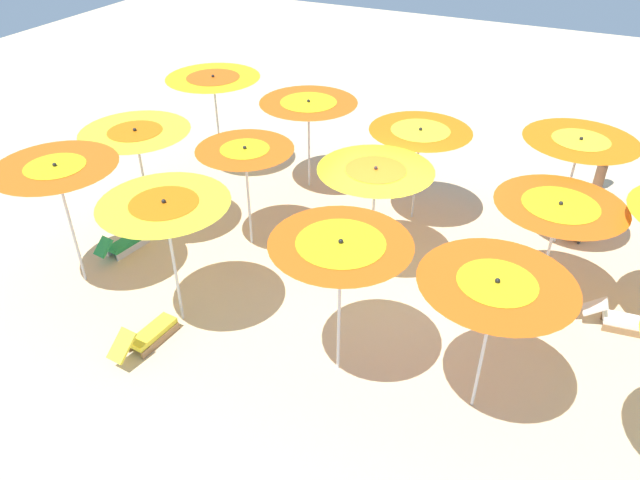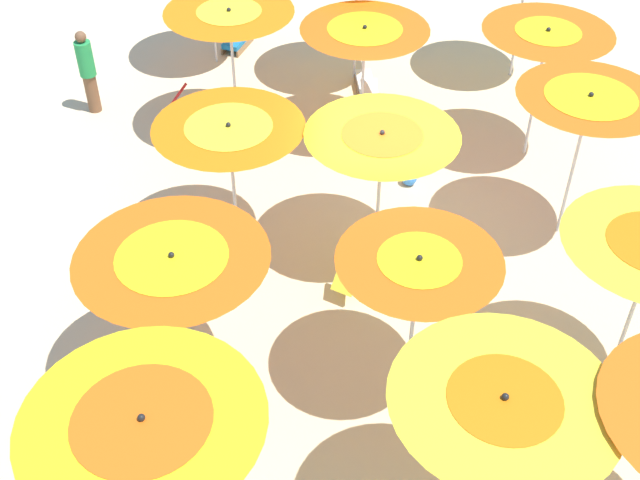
% 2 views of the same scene
% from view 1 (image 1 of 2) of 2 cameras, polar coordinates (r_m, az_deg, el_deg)
% --- Properties ---
extents(ground, '(41.30, 41.30, 0.04)m').
position_cam_1_polar(ground, '(11.79, 5.84, -3.56)').
color(ground, beige).
extents(beach_umbrella_0, '(2.14, 2.14, 2.51)m').
position_cam_1_polar(beach_umbrella_0, '(11.39, -23.66, 5.52)').
color(beach_umbrella_0, silver).
rests_on(beach_umbrella_0, ground).
extents(beach_umbrella_1, '(2.10, 2.10, 2.44)m').
position_cam_1_polar(beach_umbrella_1, '(9.77, -14.50, 2.68)').
color(beach_umbrella_1, silver).
rests_on(beach_umbrella_1, ground).
extents(beach_umbrella_2, '(2.06, 2.06, 2.50)m').
position_cam_1_polar(beach_umbrella_2, '(8.44, 1.96, -1.28)').
color(beach_umbrella_2, silver).
rests_on(beach_umbrella_2, ground).
extents(beach_umbrella_3, '(2.09, 2.09, 2.39)m').
position_cam_1_polar(beach_umbrella_3, '(8.22, 16.31, -4.77)').
color(beach_umbrella_3, silver).
rests_on(beach_umbrella_3, ground).
extents(beach_umbrella_5, '(2.15, 2.15, 2.45)m').
position_cam_1_polar(beach_umbrella_5, '(12.42, -17.07, 9.22)').
color(beach_umbrella_5, silver).
rests_on(beach_umbrella_5, ground).
extents(beach_umbrella_6, '(1.91, 1.91, 2.23)m').
position_cam_1_polar(beach_umbrella_6, '(11.79, -7.10, 7.72)').
color(beach_umbrella_6, silver).
rests_on(beach_umbrella_6, ground).
extents(beach_umbrella_7, '(2.14, 2.14, 2.19)m').
position_cam_1_polar(beach_umbrella_7, '(11.05, 5.28, 5.94)').
color(beach_umbrella_7, silver).
rests_on(beach_umbrella_7, ground).
extents(beach_umbrella_8, '(2.17, 2.17, 2.14)m').
position_cam_1_polar(beach_umbrella_8, '(10.76, 21.72, 2.42)').
color(beach_umbrella_8, silver).
rests_on(beach_umbrella_8, ground).
extents(beach_umbrella_10, '(2.24, 2.24, 2.48)m').
position_cam_1_polar(beach_umbrella_10, '(14.95, -10.07, 14.35)').
color(beach_umbrella_10, silver).
rests_on(beach_umbrella_10, ground).
extents(beach_umbrella_11, '(2.25, 2.25, 2.20)m').
position_cam_1_polar(beach_umbrella_11, '(14.02, -1.09, 12.20)').
color(beach_umbrella_11, silver).
rests_on(beach_umbrella_11, ground).
extents(beach_umbrella_12, '(2.15, 2.15, 2.15)m').
position_cam_1_polar(beach_umbrella_12, '(12.85, 9.46, 9.55)').
color(beach_umbrella_12, silver).
rests_on(beach_umbrella_12, ground).
extents(beach_umbrella_13, '(2.17, 2.17, 2.40)m').
position_cam_1_polar(beach_umbrella_13, '(12.68, 23.37, 7.98)').
color(beach_umbrella_13, silver).
rests_on(beach_umbrella_13, ground).
extents(lounger_0, '(0.47, 1.21, 0.53)m').
position_cam_1_polar(lounger_0, '(12.96, -18.10, -0.30)').
color(lounger_0, silver).
rests_on(lounger_0, ground).
extents(lounger_1, '(1.25, 0.88, 0.57)m').
position_cam_1_polar(lounger_1, '(12.31, 2.68, -0.36)').
color(lounger_1, silver).
rests_on(lounger_1, ground).
extents(lounger_3, '(0.45, 1.34, 0.59)m').
position_cam_1_polar(lounger_3, '(10.54, -16.08, -8.69)').
color(lounger_3, olive).
rests_on(lounger_3, ground).
extents(lounger_4, '(1.21, 0.46, 0.51)m').
position_cam_1_polar(lounger_4, '(11.69, 26.84, -6.79)').
color(lounger_4, olive).
rests_on(lounger_4, ground).
extents(lounger_5, '(0.59, 1.23, 0.61)m').
position_cam_1_polar(lounger_5, '(14.14, 23.47, 1.54)').
color(lounger_5, '#333338').
rests_on(lounger_5, ground).
extents(beachgoer_0, '(0.30, 0.30, 1.62)m').
position_cam_1_polar(beachgoer_0, '(15.76, 25.47, 7.01)').
color(beachgoer_0, brown).
rests_on(beachgoer_0, ground).
extents(beach_ball, '(0.26, 0.26, 0.26)m').
position_cam_1_polar(beach_ball, '(11.21, 11.87, -5.56)').
color(beach_ball, '#337FE5').
rests_on(beach_ball, ground).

